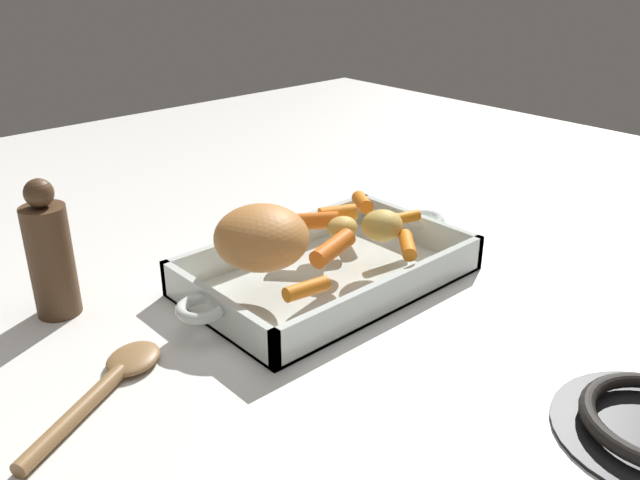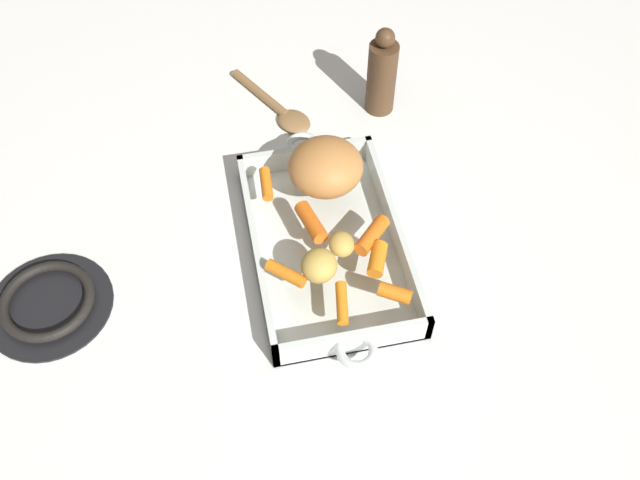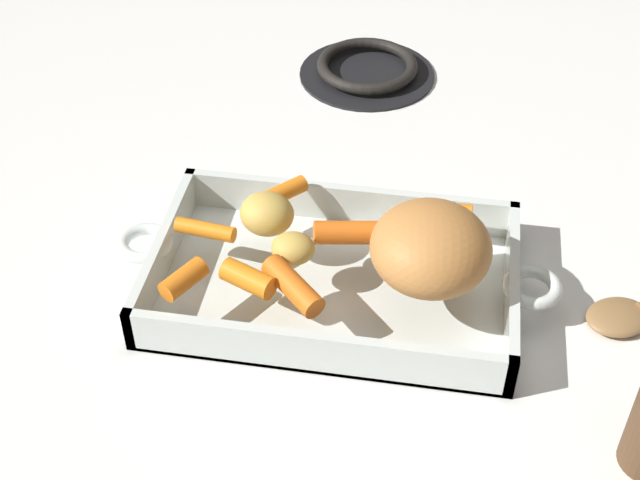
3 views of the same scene
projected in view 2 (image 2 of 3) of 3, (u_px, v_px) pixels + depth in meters
ground_plane at (327, 250)px, 1.06m from camera, size 2.04×2.04×0.00m
roasting_dish at (327, 244)px, 1.05m from camera, size 0.45×0.23×0.05m
pork_roast at (326, 167)px, 1.05m from camera, size 0.13×0.13×0.08m
baby_carrot_northeast at (311, 222)px, 1.02m from camera, size 0.08×0.04×0.03m
baby_carrot_southeast at (286, 273)px, 0.96m from camera, size 0.05×0.06×0.02m
baby_carrot_southwest at (395, 293)px, 0.94m from camera, size 0.04×0.05×0.02m
baby_carrot_center_left at (342, 303)px, 0.94m from camera, size 0.06×0.03×0.02m
baby_carrot_short at (266, 184)px, 1.06m from camera, size 0.06×0.02×0.02m
baby_carrot_northwest at (372, 235)px, 1.00m from camera, size 0.07×0.07×0.03m
baby_carrot_center_right at (377, 259)px, 0.98m from camera, size 0.06×0.04×0.02m
potato_golden_small at (319, 265)px, 0.96m from camera, size 0.07×0.07×0.04m
potato_near_roast at (341, 244)px, 0.99m from camera, size 0.04×0.04×0.03m
stove_burner_rear at (48, 303)px, 0.99m from camera, size 0.18×0.18×0.02m
serving_spoon at (279, 109)px, 1.23m from camera, size 0.20×0.13×0.02m
pepper_mill at (382, 75)px, 1.19m from camera, size 0.05×0.05×0.17m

